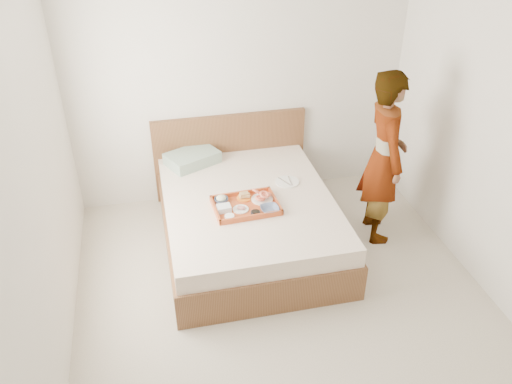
{
  "coord_description": "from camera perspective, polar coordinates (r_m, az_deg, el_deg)",
  "views": [
    {
      "loc": [
        -0.97,
        -3.04,
        3.2
      ],
      "look_at": [
        -0.08,
        0.9,
        0.65
      ],
      "focal_mm": 36.89,
      "sensor_mm": 36.0,
      "label": 1
    }
  ],
  "objects": [
    {
      "name": "cheese_round",
      "position": [
        4.61,
        -2.89,
        -2.71
      ],
      "size": [
        0.09,
        0.09,
        0.03
      ],
      "primitive_type": "cylinder",
      "rotation": [
        0.0,
        0.0,
        0.06
      ],
      "color": "white",
      "rests_on": "tray"
    },
    {
      "name": "person",
      "position": [
        5.06,
        13.7,
        3.63
      ],
      "size": [
        0.48,
        0.67,
        1.7
      ],
      "primitive_type": "imported",
      "rotation": [
        0.0,
        0.0,
        1.45
      ],
      "color": "white",
      "rests_on": "ground"
    },
    {
      "name": "navy_bowl_big",
      "position": [
        4.7,
        1.49,
        -1.87
      ],
      "size": [
        0.17,
        0.17,
        0.04
      ],
      "primitive_type": "imported",
      "rotation": [
        0.0,
        0.0,
        0.06
      ],
      "color": "navy",
      "rests_on": "tray"
    },
    {
      "name": "salad_bowl",
      "position": [
        4.83,
        -3.78,
        -0.87
      ],
      "size": [
        0.14,
        0.14,
        0.04
      ],
      "primitive_type": "imported",
      "rotation": [
        0.0,
        0.0,
        0.06
      ],
      "color": "navy",
      "rests_on": "tray"
    },
    {
      "name": "meat_plate",
      "position": [
        4.72,
        -1.67,
        -1.89
      ],
      "size": [
        0.15,
        0.15,
        0.01
      ],
      "primitive_type": "cylinder",
      "rotation": [
        0.0,
        0.0,
        0.06
      ],
      "color": "white",
      "rests_on": "tray"
    },
    {
      "name": "plastic_tub",
      "position": [
        4.7,
        -3.51,
        -1.78
      ],
      "size": [
        0.13,
        0.11,
        0.05
      ],
      "primitive_type": "cube",
      "rotation": [
        0.0,
        0.0,
        0.06
      ],
      "color": "silver",
      "rests_on": "tray"
    },
    {
      "name": "headboard",
      "position": [
        5.76,
        -2.83,
        4.01
      ],
      "size": [
        1.65,
        0.06,
        0.95
      ],
      "primitive_type": "cube",
      "color": "brown",
      "rests_on": "ground"
    },
    {
      "name": "pillow",
      "position": [
        5.5,
        -6.92,
        3.68
      ],
      "size": [
        0.61,
        0.53,
        0.12
      ],
      "primitive_type": "cube",
      "rotation": [
        0.0,
        0.0,
        0.45
      ],
      "color": "#9EB29D",
      "rests_on": "bed"
    },
    {
      "name": "bread_plate",
      "position": [
        4.88,
        -1.28,
        -0.63
      ],
      "size": [
        0.15,
        0.15,
        0.01
      ],
      "primitive_type": "cylinder",
      "rotation": [
        0.0,
        0.0,
        0.06
      ],
      "color": "orange",
      "rests_on": "tray"
    },
    {
      "name": "dinner_plate",
      "position": [
        5.16,
        3.41,
        1.11
      ],
      "size": [
        0.26,
        0.26,
        0.01
      ],
      "primitive_type": "cylinder",
      "rotation": [
        0.0,
        0.0,
        0.12
      ],
      "color": "white",
      "rests_on": "bed"
    },
    {
      "name": "sauce_dish",
      "position": [
        4.65,
        -0.06,
        -2.32
      ],
      "size": [
        0.09,
        0.09,
        0.03
      ],
      "primitive_type": "cylinder",
      "rotation": [
        0.0,
        0.0,
        0.06
      ],
      "color": "black",
      "rests_on": "tray"
    },
    {
      "name": "wall_back",
      "position": [
        5.47,
        -1.75,
        11.94
      ],
      "size": [
        3.5,
        0.01,
        2.6
      ],
      "primitive_type": "cube",
      "color": "silver",
      "rests_on": "ground"
    },
    {
      "name": "ground",
      "position": [
        4.52,
        3.59,
        -12.9
      ],
      "size": [
        3.5,
        4.0,
        0.01
      ],
      "primitive_type": "cube",
      "color": "beige",
      "rests_on": "ground"
    },
    {
      "name": "tray",
      "position": [
        4.76,
        -1.12,
        -1.45
      ],
      "size": [
        0.61,
        0.46,
        0.05
      ],
      "primitive_type": "cube",
      "rotation": [
        0.0,
        0.0,
        0.06
      ],
      "color": "#B0461F",
      "rests_on": "bed"
    },
    {
      "name": "wall_left",
      "position": [
        3.67,
        -22.97,
        -1.8
      ],
      "size": [
        0.01,
        4.0,
        2.6
      ],
      "primitive_type": "cube",
      "color": "silver",
      "rests_on": "ground"
    },
    {
      "name": "bed",
      "position": [
        5.06,
        -0.8,
        -3.16
      ],
      "size": [
        1.65,
        2.0,
        0.53
      ],
      "primitive_type": "cube",
      "color": "brown",
      "rests_on": "ground"
    },
    {
      "name": "prawn_plate",
      "position": [
        4.86,
        0.68,
        -0.77
      ],
      "size": [
        0.21,
        0.21,
        0.01
      ],
      "primitive_type": "cylinder",
      "rotation": [
        0.0,
        0.0,
        0.06
      ],
      "color": "white",
      "rests_on": "tray"
    }
  ]
}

